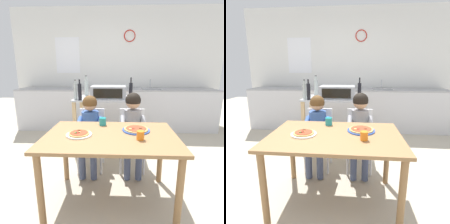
# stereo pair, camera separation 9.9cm
# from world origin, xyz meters

# --- Properties ---
(ground_plane) EXTENTS (11.02, 11.02, 0.00)m
(ground_plane) POSITION_xyz_m (0.00, 1.10, 0.00)
(ground_plane) COLOR #B7AD99
(back_wall_tiled) EXTENTS (4.85, 0.14, 2.70)m
(back_wall_tiled) POSITION_xyz_m (-0.00, 2.81, 1.35)
(back_wall_tiled) COLOR white
(back_wall_tiled) RESTS_ON ground
(kitchen_counter) EXTENTS (4.37, 0.60, 1.11)m
(kitchen_counter) POSITION_xyz_m (0.00, 2.40, 0.46)
(kitchen_counter) COLOR silver
(kitchen_counter) RESTS_ON ground
(kitchen_island_cart) EXTENTS (0.96, 0.59, 0.90)m
(kitchen_island_cart) POSITION_xyz_m (-0.16, 1.23, 0.60)
(kitchen_island_cart) COLOR #B7BABF
(kitchen_island_cart) RESTS_ON ground
(toaster_oven) EXTENTS (0.54, 0.38, 0.19)m
(toaster_oven) POSITION_xyz_m (-0.10, 1.21, 1.00)
(toaster_oven) COLOR #999BA0
(toaster_oven) RESTS_ON kitchen_island_cart
(bottle_clear_vinegar) EXTENTS (0.06, 0.06, 0.29)m
(bottle_clear_vinegar) POSITION_xyz_m (-0.58, 1.05, 1.02)
(bottle_clear_vinegar) COLOR #ADB7B2
(bottle_clear_vinegar) RESTS_ON kitchen_island_cart
(bottle_brown_beer) EXTENTS (0.05, 0.05, 0.30)m
(bottle_brown_beer) POSITION_xyz_m (-0.50, 0.98, 1.03)
(bottle_brown_beer) COLOR black
(bottle_brown_beer) RESTS_ON kitchen_island_cart
(bottle_tall_green_wine) EXTENTS (0.07, 0.07, 0.34)m
(bottle_tall_green_wine) POSITION_xyz_m (-0.49, 1.44, 1.04)
(bottle_tall_green_wine) COLOR #ADB7B2
(bottle_tall_green_wine) RESTS_ON kitchen_island_cart
(bottle_slim_sauce) EXTENTS (0.05, 0.05, 0.33)m
(bottle_slim_sauce) POSITION_xyz_m (0.25, 1.07, 1.03)
(bottle_slim_sauce) COLOR black
(bottle_slim_sauce) RESTS_ON kitchen_island_cart
(dining_table) EXTENTS (1.27, 0.84, 0.74)m
(dining_table) POSITION_xyz_m (0.00, 0.00, 0.64)
(dining_table) COLOR olive
(dining_table) RESTS_ON ground
(dining_chair_left) EXTENTS (0.36, 0.36, 0.81)m
(dining_chair_left) POSITION_xyz_m (-0.30, 0.68, 0.48)
(dining_chair_left) COLOR silver
(dining_chair_left) RESTS_ON ground
(dining_chair_right) EXTENTS (0.36, 0.36, 0.81)m
(dining_chair_right) POSITION_xyz_m (0.25, 0.70, 0.48)
(dining_chair_right) COLOR silver
(dining_chair_right) RESTS_ON ground
(child_in_blue_striped_shirt) EXTENTS (0.32, 0.42, 1.01)m
(child_in_blue_striped_shirt) POSITION_xyz_m (-0.30, 0.56, 0.65)
(child_in_blue_striped_shirt) COLOR #424C6B
(child_in_blue_striped_shirt) RESTS_ON ground
(child_in_grey_shirt) EXTENTS (0.32, 0.42, 1.04)m
(child_in_grey_shirt) POSITION_xyz_m (0.25, 0.58, 0.68)
(child_in_grey_shirt) COLOR #424C6B
(child_in_grey_shirt) RESTS_ON ground
(pizza_plate_white) EXTENTS (0.24, 0.24, 0.03)m
(pizza_plate_white) POSITION_xyz_m (-0.30, -0.03, 0.75)
(pizza_plate_white) COLOR white
(pizza_plate_white) RESTS_ON dining_table
(pizza_plate_blue_rimmed) EXTENTS (0.28, 0.28, 0.03)m
(pizza_plate_blue_rimmed) POSITION_xyz_m (0.25, 0.12, 0.75)
(pizza_plate_blue_rimmed) COLOR #3356B7
(pizza_plate_blue_rimmed) RESTS_ON dining_table
(drinking_cup_orange) EXTENTS (0.07, 0.07, 0.08)m
(drinking_cup_orange) POSITION_xyz_m (0.27, -0.12, 0.78)
(drinking_cup_orange) COLOR orange
(drinking_cup_orange) RESTS_ON dining_table
(drinking_cup_teal) EXTENTS (0.08, 0.08, 0.08)m
(drinking_cup_teal) POSITION_xyz_m (-0.10, 0.29, 0.78)
(drinking_cup_teal) COLOR teal
(drinking_cup_teal) RESTS_ON dining_table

